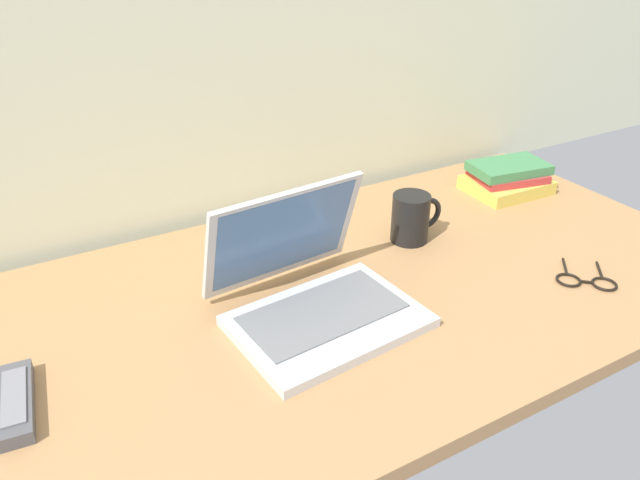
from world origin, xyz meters
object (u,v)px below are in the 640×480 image
object	(u,v)px
laptop	(312,290)
coffee_mug	(412,218)
eyeglasses	(586,281)
book_stack	(507,178)
remote_control_near	(16,402)

from	to	relation	value
laptop	coffee_mug	distance (m)	0.34
laptop	eyeglasses	world-z (taller)	laptop
laptop	book_stack	distance (m)	0.70
laptop	remote_control_near	xyz separation A→B (m)	(-0.48, 0.00, -0.03)
laptop	coffee_mug	size ratio (longest dim) A/B	2.73
coffee_mug	eyeglasses	size ratio (longest dim) A/B	0.88
eyeglasses	book_stack	bearing A→B (deg)	65.75
coffee_mug	remote_control_near	size ratio (longest dim) A/B	0.74
remote_control_near	eyeglasses	bearing A→B (deg)	-10.12
coffee_mug	laptop	bearing A→B (deg)	-157.51
laptop	remote_control_near	world-z (taller)	laptop
remote_control_near	eyeglasses	world-z (taller)	remote_control_near
eyeglasses	book_stack	distance (m)	0.42
laptop	eyeglasses	distance (m)	0.53
coffee_mug	remote_control_near	bearing A→B (deg)	-170.81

